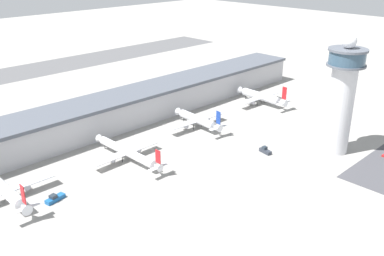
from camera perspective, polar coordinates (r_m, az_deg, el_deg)
ground_plane at (r=176.22m, az=2.92°, el=-5.91°), size 1000.00×1000.00×0.00m
terminal_building at (r=221.95m, az=-10.43°, el=2.15°), size 269.24×25.00×15.93m
runway_strip at (r=343.19m, az=-23.70°, el=6.43°), size 403.86×44.00×0.01m
control_tower at (r=195.37m, az=19.37°, el=4.28°), size 16.28×16.28×52.77m
airplane_gate_alpha at (r=168.16m, az=-23.63°, el=-7.64°), size 37.30×35.69×13.67m
airplane_gate_bravo at (r=185.85m, az=-8.67°, el=-3.19°), size 33.29×42.86×11.61m
airplane_gate_charlie at (r=217.29m, az=0.74°, el=1.12°), size 35.19×32.48×13.23m
airplane_gate_delta at (r=256.17m, az=9.19°, el=4.15°), size 33.94×35.12×14.11m
service_truck_catering at (r=164.42m, az=-17.81°, el=-8.93°), size 7.85×3.93×2.72m
service_truck_fuel at (r=194.71m, az=9.74°, el=-3.00°), size 3.37×6.41×2.92m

